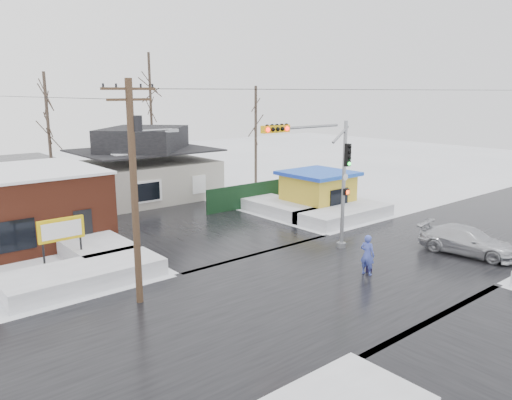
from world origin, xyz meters
TOP-DOWN VIEW (x-y plane):
  - ground at (0.00, 0.00)m, footprint 120.00×120.00m
  - road_ns at (0.00, 0.00)m, footprint 10.00×120.00m
  - road_ew at (0.00, 0.00)m, footprint 120.00×10.00m
  - snowbank_nw at (-9.00, 7.00)m, footprint 7.00×3.00m
  - snowbank_ne at (9.00, 7.00)m, footprint 7.00×3.00m
  - snowbank_nside_w at (-7.00, 12.00)m, footprint 3.00×8.00m
  - snowbank_nside_e at (7.00, 12.00)m, footprint 3.00×8.00m
  - traffic_signal at (2.43, 2.97)m, footprint 6.05×0.68m
  - utility_pole at (-7.93, 3.50)m, footprint 3.15×0.44m
  - marquee_sign at (-9.00, 9.49)m, footprint 2.20×0.21m
  - house at (2.00, 22.00)m, footprint 10.40×8.40m
  - kiosk at (9.50, 9.99)m, footprint 4.60×4.60m
  - fence at (6.50, 14.00)m, footprint 8.00×0.12m
  - tree_far_left at (-4.00, 26.00)m, footprint 3.00×3.00m
  - tree_far_mid at (6.00, 28.00)m, footprint 3.00×3.00m
  - tree_far_right at (12.00, 20.00)m, footprint 3.00×3.00m
  - pedestrian at (1.72, -0.51)m, footprint 0.59×0.79m
  - car at (8.27, -2.03)m, footprint 2.79×5.25m
  - shopping_bag at (2.06, -0.39)m, footprint 0.30×0.21m

SIDE VIEW (x-z plane):
  - ground at x=0.00m, z-range 0.00..0.00m
  - road_ns at x=0.00m, z-range 0.00..0.02m
  - road_ew at x=0.00m, z-range 0.00..0.02m
  - shopping_bag at x=2.06m, z-range 0.00..0.35m
  - snowbank_nw at x=-9.00m, z-range 0.00..0.80m
  - snowbank_ne at x=9.00m, z-range 0.00..0.80m
  - snowbank_nside_w at x=-7.00m, z-range 0.00..0.80m
  - snowbank_nside_e at x=7.00m, z-range 0.00..0.80m
  - car at x=8.27m, z-range 0.00..1.45m
  - fence at x=6.50m, z-range 0.00..1.80m
  - pedestrian at x=1.72m, z-range 0.00..1.94m
  - kiosk at x=9.50m, z-range 0.03..2.90m
  - marquee_sign at x=-9.00m, z-range 0.65..3.20m
  - house at x=2.00m, z-range -0.26..5.50m
  - traffic_signal at x=2.43m, z-range 1.04..8.04m
  - utility_pole at x=-7.93m, z-range 0.61..9.61m
  - tree_far_right at x=12.00m, z-range 2.66..11.66m
  - tree_far_left at x=-4.00m, z-range 2.95..12.95m
  - tree_far_mid at x=6.00m, z-range 3.54..15.54m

